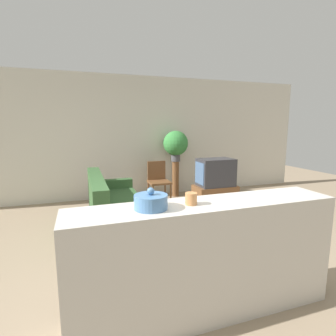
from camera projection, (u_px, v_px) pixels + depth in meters
ground_plane at (180, 276)px, 2.85m from camera, size 14.00×14.00×0.00m
wall_back at (125, 137)px, 5.84m from camera, size 9.00×0.06×2.70m
couch at (114, 210)px, 4.14m from camera, size 0.80×1.87×0.85m
tv_stand at (215, 196)px, 5.20m from camera, size 0.82×0.47×0.44m
television at (215, 172)px, 5.12m from camera, size 0.70×0.45×0.54m
wooden_chair at (158, 179)px, 5.57m from camera, size 0.44×0.44×0.86m
plant_stand at (176, 179)px, 6.00m from camera, size 0.15×0.15×0.81m
potted_plant at (176, 144)px, 5.87m from camera, size 0.56×0.56×0.69m
foreground_counter at (206, 259)px, 2.22m from camera, size 2.29×0.44×0.99m
decorative_bowl at (151, 201)px, 1.98m from camera, size 0.26×0.26×0.17m
candle_jar at (191, 199)px, 2.09m from camera, size 0.10×0.10×0.10m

